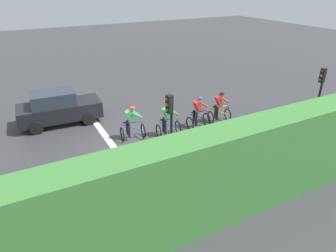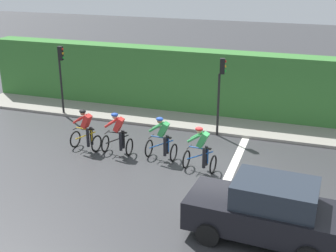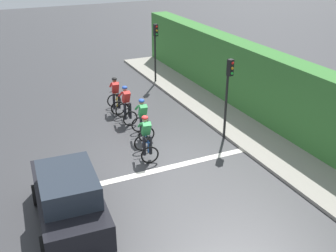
# 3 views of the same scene
# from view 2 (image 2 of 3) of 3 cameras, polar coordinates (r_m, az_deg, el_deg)

# --- Properties ---
(ground_plane) EXTENTS (80.00, 80.00, 0.00)m
(ground_plane) POSITION_cam_2_polar(r_m,az_deg,el_deg) (16.18, 5.32, -5.45)
(ground_plane) COLOR #333335
(sidewalk_kerb) EXTENTS (2.80, 22.09, 0.12)m
(sidewalk_kerb) POSITION_cam_2_polar(r_m,az_deg,el_deg) (20.78, 3.00, 0.89)
(sidewalk_kerb) COLOR gray
(sidewalk_kerb) RESTS_ON ground
(stone_wall_low) EXTENTS (0.44, 22.09, 0.47)m
(stone_wall_low) POSITION_cam_2_polar(r_m,az_deg,el_deg) (21.55, 3.66, 2.10)
(stone_wall_low) COLOR gray
(stone_wall_low) RESTS_ON ground
(hedge_wall) EXTENTS (1.10, 22.09, 3.08)m
(hedge_wall) POSITION_cam_2_polar(r_m,az_deg,el_deg) (21.44, 3.95, 5.65)
(hedge_wall) COLOR #387533
(hedge_wall) RESTS_ON ground
(road_marking_stop_line) EXTENTS (7.00, 0.30, 0.01)m
(road_marking_stop_line) POSITION_cam_2_polar(r_m,az_deg,el_deg) (16.04, 8.07, -5.80)
(road_marking_stop_line) COLOR silver
(road_marking_stop_line) RESTS_ON ground
(cyclist_lead) EXTENTS (0.82, 1.16, 1.66)m
(cyclist_lead) POSITION_cam_2_polar(r_m,az_deg,el_deg) (17.63, -10.52, -0.61)
(cyclist_lead) COLOR black
(cyclist_lead) RESTS_ON ground
(cyclist_second) EXTENTS (0.69, 1.08, 1.66)m
(cyclist_second) POSITION_cam_2_polar(r_m,az_deg,el_deg) (17.09, -6.48, -1.09)
(cyclist_second) COLOR black
(cyclist_second) RESTS_ON ground
(cyclist_mid) EXTENTS (0.76, 1.13, 1.66)m
(cyclist_mid) POSITION_cam_2_polar(r_m,az_deg,el_deg) (16.53, -0.77, -1.72)
(cyclist_mid) COLOR black
(cyclist_mid) RESTS_ON ground
(cyclist_fourth) EXTENTS (0.79, 1.15, 1.66)m
(cyclist_fourth) POSITION_cam_2_polar(r_m,az_deg,el_deg) (15.65, 4.26, -3.13)
(cyclist_fourth) COLOR black
(cyclist_fourth) RESTS_ON ground
(car_black) EXTENTS (2.07, 4.19, 1.76)m
(car_black) POSITION_cam_2_polar(r_m,az_deg,el_deg) (12.22, 12.52, -10.57)
(car_black) COLOR black
(car_black) RESTS_ON ground
(traffic_light_near_crossing) EXTENTS (0.24, 0.31, 3.34)m
(traffic_light_near_crossing) POSITION_cam_2_polar(r_m,az_deg,el_deg) (18.46, 6.77, 5.24)
(traffic_light_near_crossing) COLOR black
(traffic_light_near_crossing) RESTS_ON ground
(traffic_light_far_junction) EXTENTS (0.22, 0.31, 3.34)m
(traffic_light_far_junction) POSITION_cam_2_polar(r_m,az_deg,el_deg) (21.44, -13.57, 7.00)
(traffic_light_far_junction) COLOR black
(traffic_light_far_junction) RESTS_ON ground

